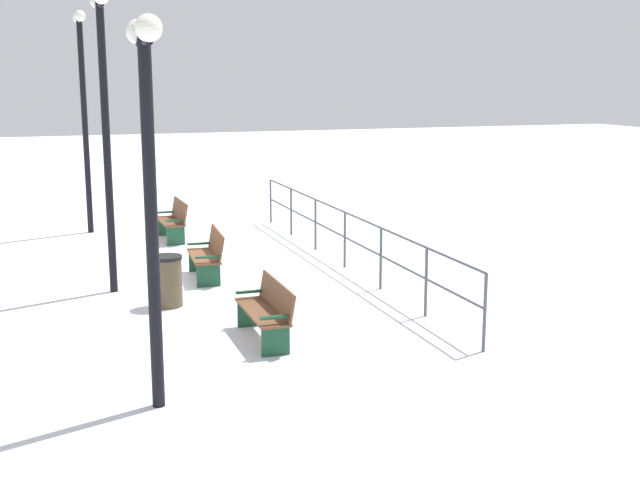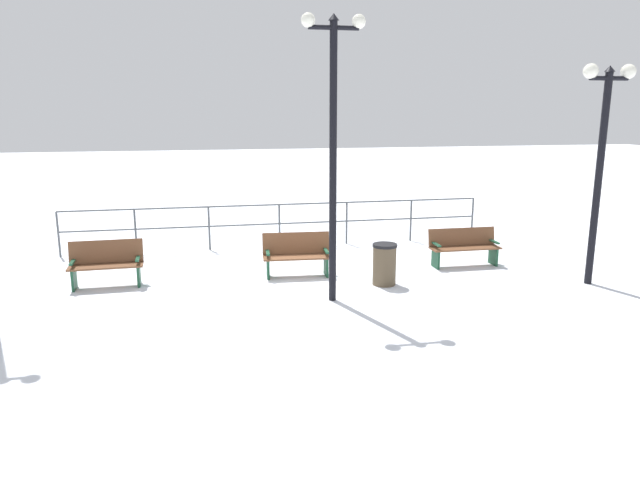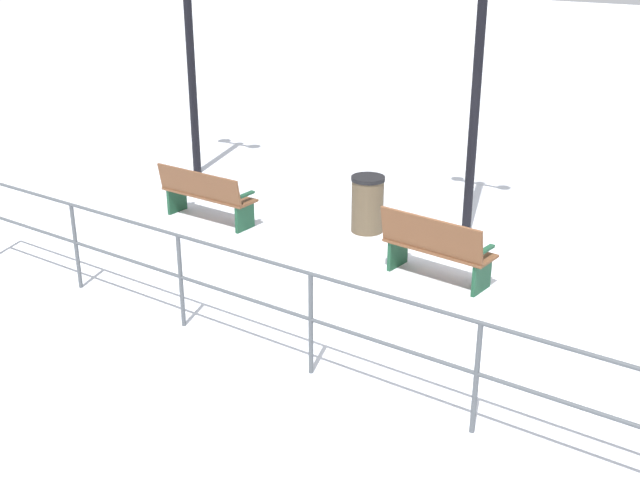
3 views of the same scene
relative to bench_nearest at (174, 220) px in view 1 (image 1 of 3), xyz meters
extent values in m
plane|color=white|center=(0.09, 3.93, -0.48)|extent=(80.00, 80.00, 0.00)
cube|color=brown|center=(0.08, 0.00, -0.03)|extent=(0.50, 1.47, 0.04)
cube|color=brown|center=(-0.15, 0.00, 0.22)|extent=(0.16, 1.46, 0.47)
cube|color=#19472D|center=(0.10, -0.62, -0.26)|extent=(0.41, 0.06, 0.45)
cube|color=#19472D|center=(0.06, 0.63, -0.26)|extent=(0.41, 0.06, 0.45)
cube|color=#19472D|center=(0.12, -0.62, 0.09)|extent=(0.41, 0.08, 0.04)
cube|color=#19472D|center=(0.08, 0.63, 0.09)|extent=(0.41, 0.08, 0.04)
cube|color=brown|center=(0.07, 3.93, -0.05)|extent=(0.58, 1.49, 0.04)
cube|color=brown|center=(-0.17, 3.95, 0.21)|extent=(0.22, 1.47, 0.47)
cube|color=#19472D|center=(0.03, 3.30, -0.26)|extent=(0.43, 0.08, 0.44)
cube|color=#19472D|center=(0.12, 4.56, -0.26)|extent=(0.43, 0.08, 0.44)
cube|color=#19472D|center=(0.05, 3.30, 0.07)|extent=(0.44, 0.10, 0.04)
cube|color=#19472D|center=(0.14, 4.56, 0.07)|extent=(0.44, 0.10, 0.04)
cube|color=brown|center=(0.00, 7.86, -0.05)|extent=(0.45, 1.63, 0.04)
cube|color=brown|center=(-0.22, 7.86, 0.17)|extent=(0.11, 1.62, 0.41)
cube|color=#19472D|center=(0.00, 7.15, -0.26)|extent=(0.40, 0.05, 0.43)
cube|color=#19472D|center=(0.01, 8.58, -0.26)|extent=(0.40, 0.05, 0.43)
cube|color=#19472D|center=(0.02, 7.15, 0.07)|extent=(0.40, 0.07, 0.04)
cube|color=#19472D|center=(0.03, 8.58, 0.07)|extent=(0.40, 0.07, 0.04)
cylinder|color=black|center=(1.78, -1.63, 2.09)|extent=(0.14, 0.14, 5.14)
cylinder|color=black|center=(1.78, -1.63, 4.54)|extent=(0.08, 0.72, 0.08)
sphere|color=white|center=(1.78, -1.99, 4.66)|extent=(0.26, 0.26, 0.26)
sphere|color=white|center=(1.78, -1.28, 4.66)|extent=(0.26, 0.26, 0.26)
cone|color=black|center=(1.78, -1.63, 4.72)|extent=(0.20, 0.20, 0.12)
cylinder|color=black|center=(1.78, 4.33, 2.05)|extent=(0.14, 0.14, 5.05)
cylinder|color=black|center=(1.78, 4.33, 4.45)|extent=(0.08, 0.90, 0.08)
sphere|color=white|center=(1.78, 3.88, 4.56)|extent=(0.25, 0.25, 0.25)
cylinder|color=black|center=(1.78, 9.80, 1.65)|extent=(0.15, 0.15, 4.26)
cylinder|color=black|center=(1.78, 9.80, 3.66)|extent=(0.09, 0.82, 0.09)
sphere|color=white|center=(1.78, 9.39, 3.79)|extent=(0.29, 0.29, 0.29)
sphere|color=white|center=(1.78, 10.21, 3.79)|extent=(0.29, 0.29, 0.29)
cone|color=black|center=(1.78, 9.80, 3.84)|extent=(0.21, 0.21, 0.12)
cylinder|color=#4C5156|center=(-2.79, -1.50, 0.08)|extent=(0.05, 0.05, 1.12)
cylinder|color=#4C5156|center=(-2.79, 0.31, 0.08)|extent=(0.05, 0.05, 1.12)
cylinder|color=#4C5156|center=(-2.79, 2.12, 0.08)|extent=(0.05, 0.05, 1.12)
cylinder|color=#4C5156|center=(-2.79, 3.93, 0.08)|extent=(0.05, 0.05, 1.12)
cylinder|color=#4C5156|center=(-2.79, 5.74, 0.08)|extent=(0.05, 0.05, 1.12)
cylinder|color=#4C5156|center=(-2.79, 7.56, 0.08)|extent=(0.05, 0.05, 1.12)
cylinder|color=#4C5156|center=(-2.79, 9.37, 0.08)|extent=(0.05, 0.05, 1.12)
cylinder|color=#4C5156|center=(-2.79, 3.93, 0.64)|extent=(0.04, 10.87, 0.04)
cylinder|color=#4C5156|center=(-2.79, 3.93, 0.14)|extent=(0.04, 10.87, 0.04)
cylinder|color=brown|center=(1.01, 5.60, -0.08)|extent=(0.48, 0.48, 0.80)
cylinder|color=black|center=(1.01, 5.60, 0.35)|extent=(0.50, 0.50, 0.06)
camera|label=1|loc=(2.96, 18.92, 3.31)|focal=45.94mm
camera|label=2|loc=(12.22, 1.98, 3.11)|focal=33.02mm
camera|label=3|loc=(-8.59, -0.23, 3.86)|focal=44.56mm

